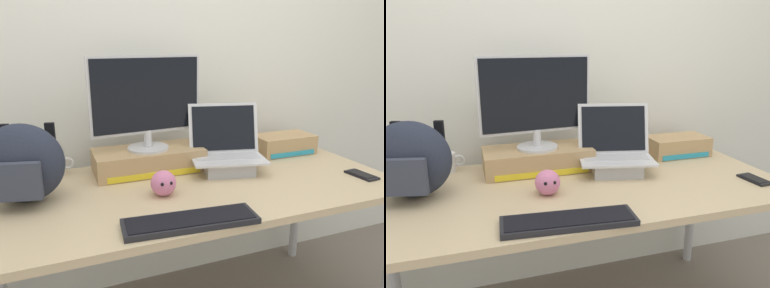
# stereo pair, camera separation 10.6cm
# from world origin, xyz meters

# --- Properties ---
(back_wall) EXTENTS (7.00, 0.10, 2.60)m
(back_wall) POSITION_xyz_m (0.00, 0.50, 1.30)
(back_wall) COLOR silver
(back_wall) RESTS_ON ground
(desk) EXTENTS (1.78, 0.81, 0.73)m
(desk) POSITION_xyz_m (0.00, 0.00, 0.67)
(desk) COLOR tan
(desk) RESTS_ON ground
(toner_box_yellow) EXTENTS (0.50, 0.24, 0.11)m
(toner_box_yellow) POSITION_xyz_m (-0.12, 0.24, 0.79)
(toner_box_yellow) COLOR tan
(toner_box_yellow) RESTS_ON desk
(desktop_monitor) EXTENTS (0.52, 0.19, 0.43)m
(desktop_monitor) POSITION_xyz_m (-0.12, 0.24, 1.06)
(desktop_monitor) COLOR silver
(desktop_monitor) RESTS_ON toner_box_yellow
(open_laptop) EXTENTS (0.38, 0.31, 0.31)m
(open_laptop) POSITION_xyz_m (0.22, 0.11, 0.80)
(open_laptop) COLOR #ADADB2
(open_laptop) RESTS_ON desk
(external_keyboard) EXTENTS (0.47, 0.17, 0.02)m
(external_keyboard) POSITION_xyz_m (-0.13, -0.33, 0.74)
(external_keyboard) COLOR black
(external_keyboard) RESTS_ON desk
(messenger_backpack) EXTENTS (0.35, 0.28, 0.30)m
(messenger_backpack) POSITION_xyz_m (-0.65, 0.07, 0.88)
(messenger_backpack) COLOR #232838
(messenger_backpack) RESTS_ON desk
(coffee_mug) EXTENTS (0.12, 0.08, 0.09)m
(coffee_mug) POSITION_xyz_m (-0.53, 0.34, 0.78)
(coffee_mug) COLOR silver
(coffee_mug) RESTS_ON desk
(cell_phone) EXTENTS (0.08, 0.15, 0.01)m
(cell_phone) POSITION_xyz_m (0.76, -0.19, 0.74)
(cell_phone) COLOR black
(cell_phone) RESTS_ON desk
(plush_toy) EXTENTS (0.10, 0.10, 0.10)m
(plush_toy) POSITION_xyz_m (-0.15, -0.06, 0.78)
(plush_toy) COLOR #CC7099
(plush_toy) RESTS_ON desk
(toner_box_cyan) EXTENTS (0.32, 0.18, 0.10)m
(toner_box_cyan) POSITION_xyz_m (0.64, 0.26, 0.78)
(toner_box_cyan) COLOR tan
(toner_box_cyan) RESTS_ON desk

